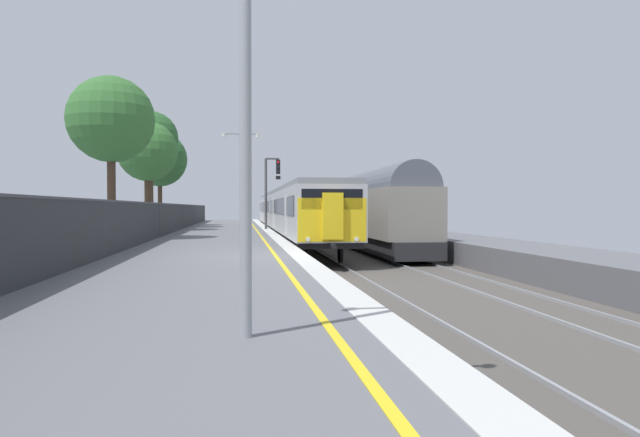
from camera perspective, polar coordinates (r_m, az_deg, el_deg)
The scene contains 11 objects.
ground at distance 18.31m, azimuth 4.95°, elevation -5.51°, with size 17.40×110.00×1.21m.
commuter_train_at_platform at distance 41.78m, azimuth -3.16°, elevation 0.78°, with size 2.83×40.27×3.81m.
freight_train_adjacent_track at distance 38.45m, azimuth 3.30°, elevation 1.05°, with size 2.60×29.25×4.51m.
signal_gantry at distance 39.67m, azimuth -5.03°, elevation 3.39°, with size 1.10×0.24×4.93m.
platform_lamp_near at distance 6.83m, azimuth -7.47°, elevation 15.48°, with size 2.00×0.20×5.39m.
platform_lamp_mid at distance 31.07m, azimuth -7.91°, elevation 4.39°, with size 2.00×0.20×5.56m.
platform_back_fence at distance 18.18m, azimuth -20.74°, elevation -0.82°, with size 0.07×99.00×1.74m.
background_tree_left at distance 48.67m, azimuth -15.77°, elevation 5.59°, with size 4.44×4.44×7.67m.
background_tree_centre at distance 43.75m, azimuth -16.53°, elevation 7.53°, with size 3.95×3.95×8.54m.
background_tree_right at distance 28.54m, azimuth -20.27°, elevation 9.08°, with size 4.00×4.00×7.59m.
background_tree_back at distance 38.60m, azimuth -16.78°, elevation 6.27°, with size 3.86×3.86×7.07m.
Camera 1 is at (-1.45, -17.73, 1.50)m, focal length 32.03 mm.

